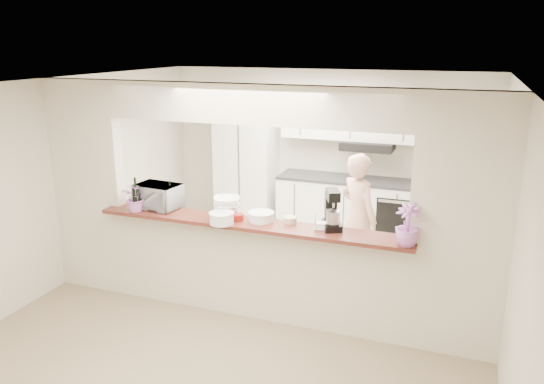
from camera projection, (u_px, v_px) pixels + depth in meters
The scene contains 19 objects.
floor at pixel (252, 314), 5.84m from camera, with size 6.00×6.00×0.00m, color gray.
tile_overlay at pixel (296, 261), 7.23m from camera, with size 5.00×2.90×0.01m, color beige.
partition at pixel (251, 184), 5.43m from camera, with size 5.00×0.15×2.50m.
bar_counter at pixel (252, 266), 5.68m from camera, with size 3.40×0.38×1.09m.
kitchen_cabinets at pixel (308, 172), 8.09m from camera, with size 3.15×0.62×2.25m.
refrigerator at pixel (462, 195), 7.31m from camera, with size 0.75×0.70×1.70m, color #ABABB0.
flower_left at pixel (136, 198), 5.79m from camera, with size 0.29×0.25×0.32m, color #CD6CAA.
wine_bottle_a at pixel (136, 198), 5.80m from camera, with size 0.08×0.08×0.39m.
wine_bottle_b at pixel (170, 198), 5.90m from camera, with size 0.06×0.06×0.32m.
toaster_oven at pixel (158, 196), 5.93m from camera, with size 0.49×0.33×0.27m, color #B1B2B7.
serving_bowls at pixel (227, 207), 5.66m from camera, with size 0.28×0.28×0.21m, color white.
plate_stack_a at pixel (222, 218), 5.43m from camera, with size 0.26×0.26×0.12m.
plate_stack_b at pixel (261, 216), 5.52m from camera, with size 0.27×0.27×0.10m.
red_bowl at pixel (237, 217), 5.55m from camera, with size 0.14×0.14×0.07m, color maroon.
tan_bowl at pixel (290, 220), 5.47m from camera, with size 0.14×0.14×0.06m, color #C3B489.
utensil_caddy at pixel (326, 221), 5.25m from camera, with size 0.25×0.18×0.22m.
stand_mixer at pixel (332, 211), 5.26m from camera, with size 0.27×0.32×0.40m.
flower_right at pixel (407, 225), 4.81m from camera, with size 0.22×0.22×0.40m, color #A764BB.
person at pixel (358, 218), 6.50m from camera, with size 0.59×0.39×1.61m, color #D49B89.
Camera 1 is at (2.03, -4.84, 2.90)m, focal length 35.00 mm.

